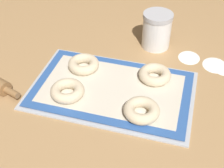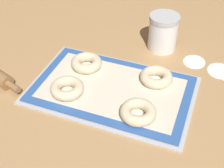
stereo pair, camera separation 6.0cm
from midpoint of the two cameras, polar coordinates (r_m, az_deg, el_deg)
ground_plane at (r=0.96m, az=1.25°, el=-0.71°), size 2.80×2.80×0.00m
baking_tray at (r=0.95m, az=1.83°, el=-1.10°), size 0.49×0.31×0.01m
baking_mat at (r=0.94m, az=1.83°, el=-0.85°), size 0.47×0.29×0.00m
bagel_front_left at (r=0.92m, az=-6.37°, el=-0.85°), size 0.10×0.10×0.03m
bagel_front_right at (r=0.85m, az=6.82°, el=-5.18°), size 0.10×0.10×0.03m
bagel_back_left at (r=1.01m, az=-3.00°, el=3.83°), size 0.10×0.10×0.03m
bagel_back_right at (r=0.97m, az=9.87°, el=1.21°), size 0.10×0.10×0.03m
flour_canister at (r=1.12m, az=10.87°, el=9.24°), size 0.10×0.10×0.13m
flour_patch_far at (r=1.11m, az=16.34°, el=3.94°), size 0.07×0.08×0.00m
flour_patch_side at (r=1.09m, az=20.65°, el=2.29°), size 0.08×0.09×0.00m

